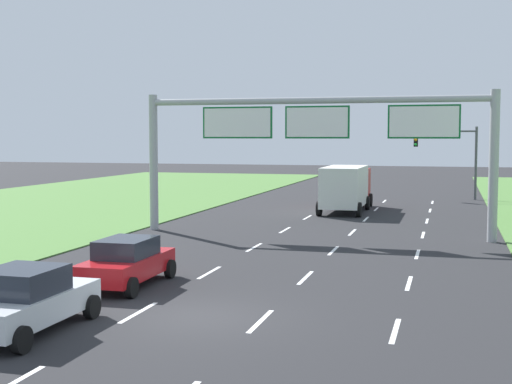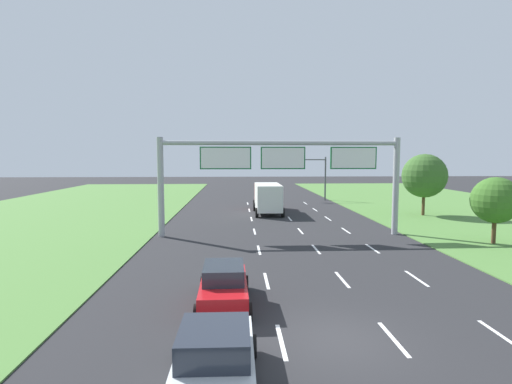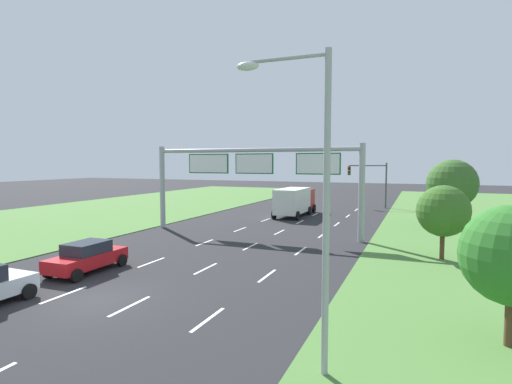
% 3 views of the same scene
% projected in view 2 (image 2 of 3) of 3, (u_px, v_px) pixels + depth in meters
% --- Properties ---
extents(ground_plane, '(200.00, 200.00, 0.00)m').
position_uv_depth(ground_plane, '(338.00, 340.00, 12.32)').
color(ground_plane, '#262628').
extents(lane_dashes_inner_left, '(0.14, 56.40, 0.01)m').
position_uv_depth(lane_dashes_inner_left, '(262.00, 263.00, 21.18)').
color(lane_dashes_inner_left, white).
rests_on(lane_dashes_inner_left, ground_plane).
extents(lane_dashes_inner_right, '(0.14, 56.40, 0.01)m').
position_uv_depth(lane_dashes_inner_right, '(327.00, 262.00, 21.36)').
color(lane_dashes_inner_right, white).
rests_on(lane_dashes_inner_right, ground_plane).
extents(lane_dashes_slip, '(0.14, 56.40, 0.01)m').
position_uv_depth(lane_dashes_slip, '(391.00, 261.00, 21.53)').
color(lane_dashes_slip, white).
rests_on(lane_dashes_slip, ground_plane).
extents(car_near_red, '(2.04, 4.28, 1.56)m').
position_uv_depth(car_near_red, '(224.00, 284.00, 15.19)').
color(car_near_red, red).
rests_on(car_near_red, ground_plane).
extents(car_lead_silver, '(2.16, 4.33, 1.63)m').
position_uv_depth(car_lead_silver, '(215.00, 360.00, 9.52)').
color(car_lead_silver, silver).
rests_on(car_lead_silver, ground_plane).
extents(box_truck, '(2.70, 7.98, 2.94)m').
position_uv_depth(box_truck, '(267.00, 197.00, 40.20)').
color(box_truck, '#B21E19').
rests_on(box_truck, ground_plane).
extents(sign_gantry, '(17.24, 0.44, 7.00)m').
position_uv_depth(sign_gantry, '(282.00, 166.00, 28.22)').
color(sign_gantry, '#9EA0A5').
rests_on(sign_gantry, ground_plane).
extents(traffic_light_mast, '(4.76, 0.49, 5.60)m').
position_uv_depth(traffic_light_mast, '(310.00, 170.00, 51.07)').
color(traffic_light_mast, '#47494F').
rests_on(traffic_light_mast, ground_plane).
extents(roadside_tree_mid, '(2.96, 2.96, 4.35)m').
position_uv_depth(roadside_tree_mid, '(495.00, 200.00, 25.50)').
color(roadside_tree_mid, '#513823').
rests_on(roadside_tree_mid, ground_plane).
extents(roadside_tree_far, '(4.14, 4.14, 5.90)m').
position_uv_depth(roadside_tree_far, '(424.00, 176.00, 37.75)').
color(roadside_tree_far, '#513823').
rests_on(roadside_tree_far, ground_plane).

